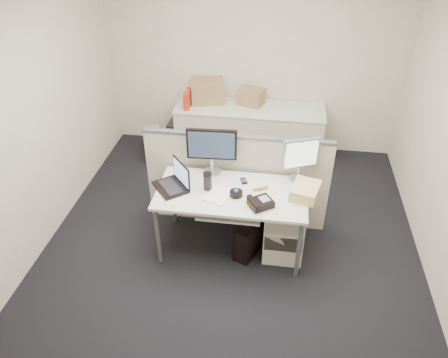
% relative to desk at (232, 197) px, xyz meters
% --- Properties ---
extents(floor, '(4.00, 4.50, 0.01)m').
position_rel_desk_xyz_m(floor, '(0.00, 0.00, -0.67)').
color(floor, black).
rests_on(floor, ground).
extents(wall_back, '(4.00, 0.02, 2.70)m').
position_rel_desk_xyz_m(wall_back, '(0.00, 2.25, 0.69)').
color(wall_back, beige).
rests_on(wall_back, ground).
extents(wall_left, '(0.02, 4.50, 2.70)m').
position_rel_desk_xyz_m(wall_left, '(-2.00, 0.00, 0.69)').
color(wall_left, beige).
rests_on(wall_left, ground).
extents(desk, '(1.50, 0.75, 0.73)m').
position_rel_desk_xyz_m(desk, '(0.00, 0.00, 0.00)').
color(desk, silver).
rests_on(desk, floor).
extents(keyboard_tray, '(0.62, 0.32, 0.02)m').
position_rel_desk_xyz_m(keyboard_tray, '(0.00, -0.18, -0.04)').
color(keyboard_tray, silver).
rests_on(keyboard_tray, desk).
extents(drawer_pedestal, '(0.40, 0.55, 0.65)m').
position_rel_desk_xyz_m(drawer_pedestal, '(0.55, 0.05, -0.34)').
color(drawer_pedestal, beige).
rests_on(drawer_pedestal, floor).
extents(cubicle_partition, '(2.00, 0.06, 1.10)m').
position_rel_desk_xyz_m(cubicle_partition, '(0.00, 0.45, -0.11)').
color(cubicle_partition, '#B5A694').
rests_on(cubicle_partition, floor).
extents(back_counter, '(2.00, 0.60, 0.72)m').
position_rel_desk_xyz_m(back_counter, '(0.00, 1.93, -0.30)').
color(back_counter, beige).
rests_on(back_counter, floor).
extents(monitor_main, '(0.52, 0.23, 0.51)m').
position_rel_desk_xyz_m(monitor_main, '(-0.25, 0.32, 0.32)').
color(monitor_main, black).
rests_on(monitor_main, desk).
extents(monitor_small, '(0.43, 0.32, 0.47)m').
position_rel_desk_xyz_m(monitor_small, '(0.65, 0.32, 0.30)').
color(monitor_small, '#B7B7BC').
rests_on(monitor_small, desk).
extents(laptop, '(0.43, 0.44, 0.26)m').
position_rel_desk_xyz_m(laptop, '(-0.62, -0.02, 0.20)').
color(laptop, black).
rests_on(laptop, desk).
extents(trackball, '(0.13, 0.13, 0.05)m').
position_rel_desk_xyz_m(trackball, '(0.05, -0.05, 0.09)').
color(trackball, black).
rests_on(trackball, desk).
extents(desk_phone, '(0.28, 0.27, 0.07)m').
position_rel_desk_xyz_m(desk_phone, '(0.30, -0.18, 0.10)').
color(desk_phone, black).
rests_on(desk_phone, desk).
extents(paper_stack, '(0.30, 0.34, 0.01)m').
position_rel_desk_xyz_m(paper_stack, '(-0.12, -0.08, 0.07)').
color(paper_stack, white).
rests_on(paper_stack, desk).
extents(sticky_pad, '(0.09, 0.09, 0.01)m').
position_rel_desk_xyz_m(sticky_pad, '(0.18, -0.18, 0.07)').
color(sticky_pad, yellow).
rests_on(sticky_pad, desk).
extents(travel_mug, '(0.11, 0.11, 0.18)m').
position_rel_desk_xyz_m(travel_mug, '(-0.25, 0.02, 0.15)').
color(travel_mug, black).
rests_on(travel_mug, desk).
extents(banana, '(0.18, 0.12, 0.04)m').
position_rel_desk_xyz_m(banana, '(0.28, 0.09, 0.09)').
color(banana, gold).
rests_on(banana, desk).
extents(cellphone, '(0.09, 0.12, 0.01)m').
position_rel_desk_xyz_m(cellphone, '(0.10, 0.20, 0.07)').
color(cellphone, black).
rests_on(cellphone, desk).
extents(manila_folders, '(0.32, 0.37, 0.12)m').
position_rel_desk_xyz_m(manila_folders, '(0.72, 0.04, 0.13)').
color(manila_folders, tan).
rests_on(manila_folders, desk).
extents(keyboard, '(0.50, 0.20, 0.03)m').
position_rel_desk_xyz_m(keyboard, '(0.05, -0.14, -0.02)').
color(keyboard, black).
rests_on(keyboard, keyboard_tray).
extents(pc_tower_desk, '(0.31, 0.45, 0.39)m').
position_rel_desk_xyz_m(pc_tower_desk, '(0.20, -0.05, -0.47)').
color(pc_tower_desk, black).
rests_on(pc_tower_desk, floor).
extents(pc_tower_spare_dark, '(0.22, 0.48, 0.44)m').
position_rel_desk_xyz_m(pc_tower_spare_dark, '(-1.05, 2.03, -0.44)').
color(pc_tower_spare_dark, black).
rests_on(pc_tower_spare_dark, floor).
extents(pc_tower_spare_silver, '(0.32, 0.49, 0.42)m').
position_rel_desk_xyz_m(pc_tower_spare_silver, '(-1.30, 1.63, -0.45)').
color(pc_tower_spare_silver, '#B7B7BC').
rests_on(pc_tower_spare_silver, floor).
extents(cardboard_box_left, '(0.49, 0.41, 0.33)m').
position_rel_desk_xyz_m(cardboard_box_left, '(-0.61, 2.05, 0.22)').
color(cardboard_box_left, '#886042').
rests_on(cardboard_box_left, back_counter).
extents(cardboard_box_right, '(0.39, 0.35, 0.24)m').
position_rel_desk_xyz_m(cardboard_box_right, '(0.00, 2.05, 0.17)').
color(cardboard_box_right, '#886042').
rests_on(cardboard_box_right, back_counter).
extents(red_binder, '(0.07, 0.27, 0.25)m').
position_rel_desk_xyz_m(red_binder, '(-0.83, 1.83, 0.18)').
color(red_binder, '#B52D18').
rests_on(red_binder, back_counter).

